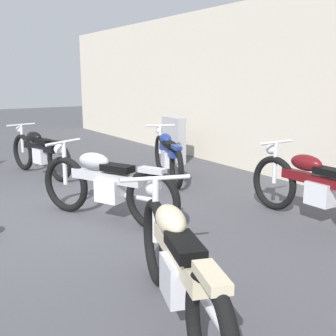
{
  "coord_description": "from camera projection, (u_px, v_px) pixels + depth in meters",
  "views": [
    {
      "loc": [
        5.22,
        -1.45,
        1.8
      ],
      "look_at": [
        0.42,
        1.7,
        0.55
      ],
      "focal_mm": 44.98,
      "sensor_mm": 36.0,
      "label": 1
    }
  ],
  "objects": [
    {
      "name": "ground_plane",
      "position": [
        40.0,
        219.0,
        5.42
      ],
      "size": [
        40.0,
        40.0,
        0.0
      ],
      "primitive_type": "plane",
      "color": "#47474C"
    },
    {
      "name": "building_wall",
      "position": [
        282.0,
        89.0,
        7.45
      ],
      "size": [
        18.0,
        0.3,
        3.18
      ],
      "primitive_type": "cube",
      "color": "beige",
      "rests_on": "ground_plane"
    },
    {
      "name": "stone_marker",
      "position": [
        174.0,
        140.0,
        8.91
      ],
      "size": [
        0.64,
        0.21,
        0.97
      ],
      "primitive_type": "cube",
      "rotation": [
        0.0,
        0.0,
        -0.01
      ],
      "color": "#9E9EA3",
      "rests_on": "ground_plane"
    },
    {
      "name": "motorcycle_maroon",
      "position": [
        316.0,
        187.0,
        5.2
      ],
      "size": [
        2.13,
        0.59,
        0.95
      ],
      "rotation": [
        0.0,
        0.0,
        3.15
      ],
      "color": "black",
      "rests_on": "ground_plane"
    },
    {
      "name": "motorcycle_blue",
      "position": [
        167.0,
        155.0,
        7.45
      ],
      "size": [
        1.93,
        0.9,
        0.91
      ],
      "rotation": [
        0.0,
        0.0,
        2.78
      ],
      "color": "black",
      "rests_on": "ground_plane"
    },
    {
      "name": "motorcycle_silver",
      "position": [
        105.0,
        184.0,
        5.3
      ],
      "size": [
        2.0,
        1.08,
        0.97
      ],
      "rotation": [
        0.0,
        0.0,
        3.58
      ],
      "color": "black",
      "rests_on": "ground_plane"
    },
    {
      "name": "motorcycle_black",
      "position": [
        39.0,
        152.0,
        7.76
      ],
      "size": [
        2.0,
        0.69,
        0.91
      ],
      "rotation": [
        0.0,
        0.0,
        3.36
      ],
      "color": "black",
      "rests_on": "ground_plane"
    },
    {
      "name": "motorcycle_cream",
      "position": [
        177.0,
        266.0,
        3.02
      ],
      "size": [
        2.08,
        0.92,
        0.97
      ],
      "rotation": [
        0.0,
        0.0,
        2.81
      ],
      "color": "black",
      "rests_on": "ground_plane"
    }
  ]
}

